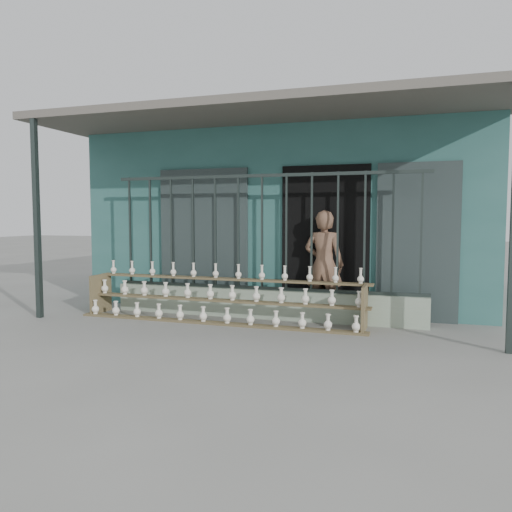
% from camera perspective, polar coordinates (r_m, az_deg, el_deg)
% --- Properties ---
extents(ground, '(60.00, 60.00, 0.00)m').
position_cam_1_polar(ground, '(6.70, -2.69, -9.19)').
color(ground, slate).
extents(workshop_building, '(7.40, 6.60, 3.21)m').
position_cam_1_polar(workshop_building, '(10.57, 5.49, 4.64)').
color(workshop_building, '#2B5C58').
rests_on(workshop_building, ground).
extents(parapet_wall, '(5.00, 0.20, 0.45)m').
position_cam_1_polar(parapet_wall, '(7.86, 0.68, -5.48)').
color(parapet_wall, '#90A28B').
rests_on(parapet_wall, ground).
extents(security_fence, '(5.00, 0.04, 1.80)m').
position_cam_1_polar(security_fence, '(7.74, 0.69, 2.74)').
color(security_fence, '#283330').
rests_on(security_fence, parapet_wall).
extents(shelf_rack, '(4.50, 0.68, 0.85)m').
position_cam_1_polar(shelf_rack, '(7.63, -4.05, -4.76)').
color(shelf_rack, brown).
rests_on(shelf_rack, ground).
extents(elderly_woman, '(0.64, 0.45, 1.69)m').
position_cam_1_polar(elderly_woman, '(7.81, 7.77, -0.99)').
color(elderly_woman, brown).
rests_on(elderly_woman, ground).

